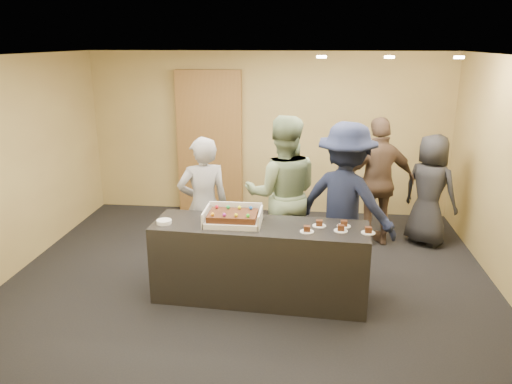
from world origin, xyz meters
TOP-DOWN VIEW (x-y plane):
  - room at (0.00, 0.00)m, footprint 6.04×6.00m
  - serving_counter at (0.17, -0.60)m, footprint 2.44×0.84m
  - storage_cabinet at (-0.99, 2.41)m, footprint 1.09×0.15m
  - cake_box at (-0.13, -0.58)m, footprint 0.63×0.44m
  - sheet_cake at (-0.14, -0.60)m, footprint 0.54×0.37m
  - plate_stack at (-0.90, -0.68)m, footprint 0.17×0.17m
  - slice_a at (0.69, -0.76)m, footprint 0.15×0.15m
  - slice_b at (0.82, -0.57)m, footprint 0.15×0.15m
  - slice_c at (1.05, -0.70)m, footprint 0.15×0.15m
  - slice_d at (1.09, -0.55)m, footprint 0.15×0.15m
  - slice_e at (1.34, -0.73)m, footprint 0.15×0.15m
  - person_server_grey at (-0.60, 0.04)m, footprint 0.75×0.64m
  - person_sage_man at (0.37, 0.26)m, footprint 1.03×0.84m
  - person_navy_man at (1.14, 0.04)m, footprint 1.46×1.23m
  - person_brown_extra at (1.68, 1.18)m, footprint 1.17×0.74m
  - person_dark_suit at (2.42, 1.29)m, footprint 0.94×0.90m
  - ceiling_spotlights at (1.60, 0.50)m, footprint 1.72×0.12m

SIDE VIEW (x-z plane):
  - serving_counter at x=0.17m, z-range 0.00..0.90m
  - person_dark_suit at x=2.42m, z-range 0.00..1.62m
  - person_server_grey at x=-0.60m, z-range 0.00..1.76m
  - plate_stack at x=-0.90m, z-range 0.90..0.94m
  - slice_a at x=0.69m, z-range 0.89..0.96m
  - slice_b at x=0.82m, z-range 0.89..0.96m
  - slice_c at x=1.05m, z-range 0.89..0.96m
  - slice_d at x=1.09m, z-range 0.89..0.96m
  - slice_e at x=1.34m, z-range 0.89..0.96m
  - person_brown_extra at x=1.68m, z-range 0.00..1.86m
  - cake_box at x=-0.13m, z-range 0.85..1.04m
  - person_navy_man at x=1.14m, z-range 0.00..1.96m
  - sheet_cake at x=-0.14m, z-range 0.94..1.05m
  - person_sage_man at x=0.37m, z-range 0.00..2.00m
  - storage_cabinet at x=-0.99m, z-range 0.00..2.40m
  - room at x=0.00m, z-range 0.00..2.70m
  - ceiling_spotlights at x=1.60m, z-range 2.66..2.69m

